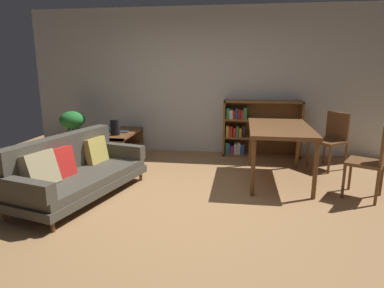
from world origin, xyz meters
name	(u,v)px	position (x,y,z in m)	size (l,w,h in m)	color
ground_plane	(181,207)	(0.00, 0.00, 0.00)	(8.16, 8.16, 0.00)	#A87A4C
back_wall_panel	(206,82)	(0.00, 2.70, 1.35)	(6.80, 0.10, 2.70)	silver
fabric_couch	(74,170)	(-1.40, 0.11, 0.36)	(1.24, 2.00, 0.78)	#56351E
media_console	(123,146)	(-1.39, 1.87, 0.24)	(0.43, 1.09, 0.50)	brown
open_laptop	(119,130)	(-1.47, 1.92, 0.53)	(0.45, 0.34, 0.10)	#333338
desk_speaker	(115,127)	(-1.43, 1.63, 0.64)	(0.15, 0.15, 0.26)	black
potted_floor_plant	(73,126)	(-2.40, 2.01, 0.56)	(0.49, 0.46, 0.84)	brown
dining_table	(280,132)	(1.23, 1.17, 0.72)	(0.86, 1.48, 0.80)	brown
dining_chair_near	(331,137)	(2.14, 1.91, 0.51)	(0.62, 0.63, 0.91)	brown
dining_chair_far	(373,158)	(2.31, 0.60, 0.54)	(0.56, 0.57, 0.97)	brown
bookshelf	(256,129)	(0.96, 2.52, 0.51)	(1.41, 0.30, 1.03)	brown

